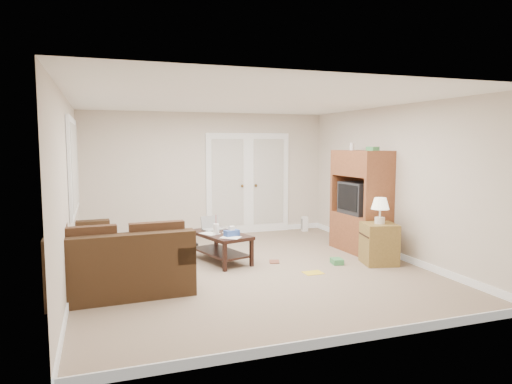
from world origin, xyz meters
name	(u,v)px	position (x,y,z in m)	size (l,w,h in m)	color
floor	(251,269)	(0.00, 0.00, 0.00)	(5.50, 5.50, 0.00)	gray
ceiling	(250,100)	(0.00, 0.00, 2.50)	(5.00, 5.50, 0.02)	white
wall_left	(68,192)	(-2.50, 0.00, 1.25)	(0.02, 5.50, 2.50)	beige
wall_right	(394,182)	(2.50, 0.00, 1.25)	(0.02, 5.50, 2.50)	beige
wall_back	(208,174)	(0.00, 2.75, 1.25)	(5.00, 0.02, 2.50)	beige
wall_front	(345,213)	(0.00, -2.75, 1.25)	(5.00, 0.02, 2.50)	beige
baseboards	(251,266)	(0.00, 0.00, 0.05)	(5.00, 5.50, 0.10)	silver
french_doors	(248,184)	(0.85, 2.71, 1.04)	(1.80, 0.05, 2.13)	silver
window_left	(74,166)	(-2.46, 1.00, 1.55)	(0.05, 1.92, 1.42)	silver
sectional_sofa	(98,259)	(-2.16, 0.08, 0.32)	(1.87, 2.67, 0.81)	#3B2716
coffee_table	(220,246)	(-0.32, 0.59, 0.25)	(0.87, 1.25, 0.77)	black
tv_armoire	(361,201)	(2.20, 0.49, 0.89)	(0.66, 1.13, 1.89)	brown
side_cabinet	(379,240)	(2.00, -0.36, 0.38)	(0.59, 0.59, 1.04)	olive
space_heater	(305,224)	(2.04, 2.45, 0.16)	(0.13, 0.10, 0.31)	white
floor_magazine	(313,273)	(0.80, -0.49, 0.00)	(0.28, 0.22, 0.01)	yellow
floor_greenbox	(337,261)	(1.37, -0.16, 0.04)	(0.16, 0.21, 0.09)	#419151
floor_book	(269,262)	(0.41, 0.28, 0.01)	(0.16, 0.21, 0.02)	brown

